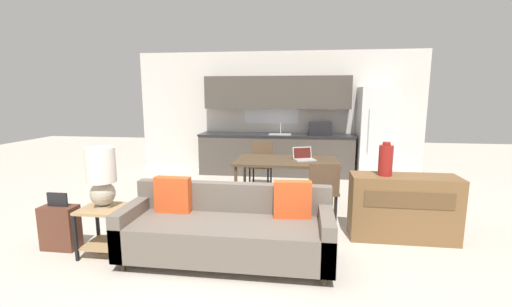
{
  "coord_description": "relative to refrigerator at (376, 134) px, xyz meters",
  "views": [
    {
      "loc": [
        0.58,
        -3.15,
        1.77
      ],
      "look_at": [
        -0.06,
        1.5,
        0.95
      ],
      "focal_mm": 24.0,
      "sensor_mm": 36.0,
      "label": 1
    }
  ],
  "objects": [
    {
      "name": "side_table",
      "position": [
        -3.69,
        -4.03,
        -0.59
      ],
      "size": [
        0.44,
        0.44,
        0.54
      ],
      "color": "tan",
      "rests_on": "ground_plane"
    },
    {
      "name": "dining_table",
      "position": [
        -1.76,
        -1.96,
        -0.28
      ],
      "size": [
        1.63,
        0.93,
        0.73
      ],
      "color": "brown",
      "rests_on": "ground_plane"
    },
    {
      "name": "refrigerator",
      "position": [
        0.0,
        0.0,
        0.0
      ],
      "size": [
        0.73,
        0.77,
        1.91
      ],
      "color": "white",
      "rests_on": "ground_plane"
    },
    {
      "name": "ground_plane",
      "position": [
        -2.1,
        -4.21,
        -0.95
      ],
      "size": [
        20.0,
        20.0,
        0.0
      ],
      "primitive_type": "plane",
      "color": "beige"
    },
    {
      "name": "vase",
      "position": [
        -0.52,
        -3.16,
        0.04
      ],
      "size": [
        0.17,
        0.17,
        0.41
      ],
      "color": "maroon",
      "rests_on": "credenza"
    },
    {
      "name": "table_lamp",
      "position": [
        -3.67,
        -4.01,
        -0.05
      ],
      "size": [
        0.31,
        0.31,
        0.66
      ],
      "color": "#B2A893",
      "rests_on": "side_table"
    },
    {
      "name": "suitcase",
      "position": [
        -4.26,
        -3.98,
        -0.69
      ],
      "size": [
        0.4,
        0.22,
        0.67
      ],
      "color": "brown",
      "rests_on": "ground_plane"
    },
    {
      "name": "kitchen_counter",
      "position": [
        -2.08,
        0.12,
        -0.11
      ],
      "size": [
        3.37,
        0.65,
        2.15
      ],
      "color": "#4C443D",
      "rests_on": "ground_plane"
    },
    {
      "name": "dining_chair_far_left",
      "position": [
        -2.28,
        -1.1,
        -0.45
      ],
      "size": [
        0.44,
        0.44,
        0.88
      ],
      "rotation": [
        0.0,
        0.0,
        -0.06
      ],
      "color": "brown",
      "rests_on": "ground_plane"
    },
    {
      "name": "couch",
      "position": [
        -2.29,
        -3.96,
        -0.62
      ],
      "size": [
        2.2,
        0.8,
        0.86
      ],
      "color": "#3D2D1E",
      "rests_on": "ground_plane"
    },
    {
      "name": "credenza",
      "position": [
        -0.28,
        -3.15,
        -0.55
      ],
      "size": [
        1.26,
        0.44,
        0.8
      ],
      "color": "brown",
      "rests_on": "ground_plane"
    },
    {
      "name": "wall_back",
      "position": [
        -2.1,
        0.42,
        0.4
      ],
      "size": [
        6.4,
        0.07,
        2.7
      ],
      "color": "silver",
      "rests_on": "ground_plane"
    },
    {
      "name": "laptop",
      "position": [
        -1.49,
        -1.91,
        -0.18
      ],
      "size": [
        0.39,
        0.36,
        0.2
      ],
      "rotation": [
        0.0,
        0.0,
        0.38
      ],
      "color": "#B7BABC",
      "rests_on": "dining_table"
    },
    {
      "name": "dining_chair_near_right",
      "position": [
        -1.23,
        -2.81,
        -0.45
      ],
      "size": [
        0.45,
        0.45,
        0.88
      ],
      "rotation": [
        0.0,
        0.0,
        3.23
      ],
      "color": "brown",
      "rests_on": "ground_plane"
    }
  ]
}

